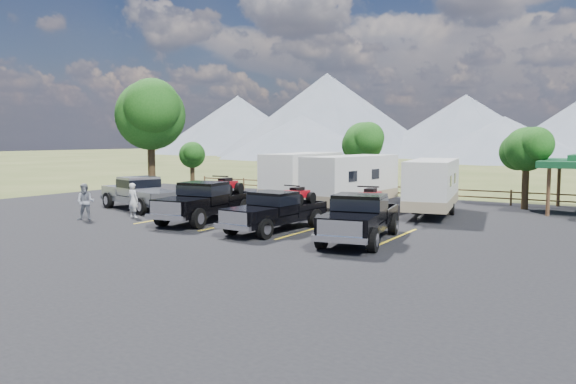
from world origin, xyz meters
The scene contains 18 objects.
ground centered at (0.00, 0.00, 0.00)m, with size 320.00×320.00×0.00m, color #3E4C20.
asphalt_lot centered at (0.00, 3.00, 0.02)m, with size 44.00×34.00×0.04m, color black.
stall_lines centered at (0.00, 4.00, 0.04)m, with size 12.12×5.50×0.01m.
tree_big_nw centered at (-12.55, 9.03, 5.60)m, with size 5.54×5.18×7.84m.
tree_ne_a centered at (8.97, 17.01, 3.48)m, with size 3.11×2.92×4.76m.
tree_north centered at (-2.03, 19.02, 3.83)m, with size 3.46×3.24×5.25m.
tree_nw_small centered at (-16.02, 17.01, 2.78)m, with size 2.59×2.43×3.85m.
rail_fence centered at (2.00, 18.50, 0.61)m, with size 36.12×0.12×1.00m.
mountain_range centered at (-7.63, 105.98, 7.87)m, with size 209.00×71.00×20.00m.
rig_left centered at (-3.64, 3.81, 1.09)m, with size 2.83×6.69×2.17m.
rig_center centered at (0.86, 3.16, 0.98)m, with size 2.41×5.96×1.95m.
rig_right centered at (5.04, 2.83, 1.05)m, with size 3.10×6.53×2.09m.
trailer_left centered at (-3.47, 13.06, 1.69)m, with size 2.75×9.07×3.14m.
trailer_center centered at (0.62, 11.43, 1.66)m, with size 3.01×8.93×3.09m.
trailer_right centered at (5.16, 11.83, 1.57)m, with size 3.35×8.47×2.93m.
pickup_silver centered at (-9.65, 5.20, 1.02)m, with size 6.62×3.68×1.89m.
person_a centered at (-7.63, 2.77, 0.94)m, with size 0.65×0.43×1.79m, color silver.
person_b centered at (-8.97, 0.89, 0.96)m, with size 0.89×0.69×1.84m, color gray.
Camera 1 is at (14.04, -17.52, 4.09)m, focal length 35.00 mm.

